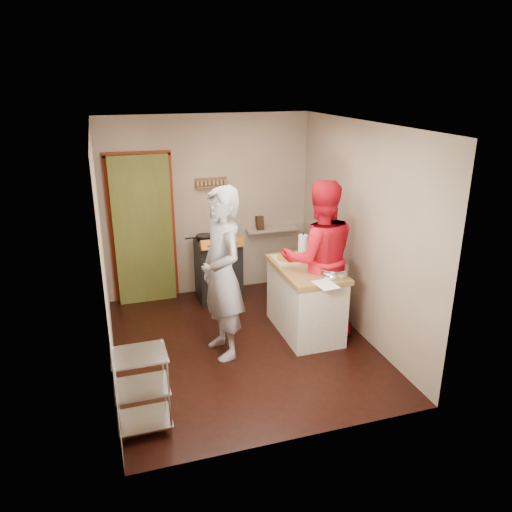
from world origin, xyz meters
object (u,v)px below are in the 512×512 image
(wire_shelving, at_px, (142,388))
(person_red, at_px, (319,259))
(stove, at_px, (218,269))
(person_stripe, at_px, (222,274))
(island, at_px, (306,297))

(wire_shelving, distance_m, person_red, 2.66)
(stove, relative_size, wire_shelving, 1.26)
(person_stripe, bearing_deg, stove, 159.26)
(island, relative_size, person_red, 0.68)
(person_stripe, height_order, person_red, person_stripe)
(person_red, bearing_deg, island, -5.19)
(stove, distance_m, person_stripe, 1.65)
(stove, distance_m, wire_shelving, 2.94)
(wire_shelving, xyz_separation_m, island, (2.14, 1.30, 0.03))
(stove, bearing_deg, island, -58.61)
(person_stripe, bearing_deg, wire_shelving, -52.38)
(wire_shelving, relative_size, person_red, 0.41)
(wire_shelving, relative_size, island, 0.60)
(stove, height_order, wire_shelving, stove)
(island, distance_m, person_red, 0.53)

